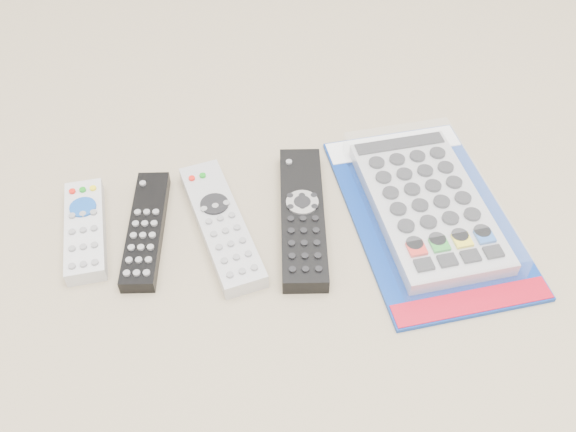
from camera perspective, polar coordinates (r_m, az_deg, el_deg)
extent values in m
plane|color=tan|center=(0.85, -2.67, -2.00)|extent=(5.00, 5.00, 0.00)
cube|color=#B7B7BA|center=(0.89, -17.58, -1.15)|extent=(0.05, 0.16, 0.02)
cylinder|color=#154AA4|center=(0.90, -17.77, 0.77)|extent=(0.04, 0.04, 0.00)
cube|color=black|center=(0.87, -12.48, -1.11)|extent=(0.08, 0.20, 0.02)
cube|color=#B6B6BA|center=(0.85, -5.99, -0.73)|extent=(0.09, 0.23, 0.02)
cylinder|color=black|center=(0.86, -6.56, 1.08)|extent=(0.04, 0.04, 0.00)
cube|color=black|center=(0.86, 1.29, 0.05)|extent=(0.10, 0.25, 0.02)
cylinder|color=silver|center=(0.86, 1.27, 1.23)|extent=(0.05, 0.05, 0.00)
cube|color=navy|center=(0.89, 12.24, 0.14)|extent=(0.21, 0.34, 0.01)
cube|color=white|center=(0.98, 9.32, 6.28)|extent=(0.20, 0.05, 0.00)
cube|color=#A90C1F|center=(0.81, 16.06, -7.32)|extent=(0.20, 0.03, 0.00)
cube|color=#B6B6BA|center=(0.89, 12.26, 0.95)|extent=(0.14, 0.26, 0.02)
cube|color=white|center=(0.88, 12.35, 1.36)|extent=(0.16, 0.28, 0.04)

